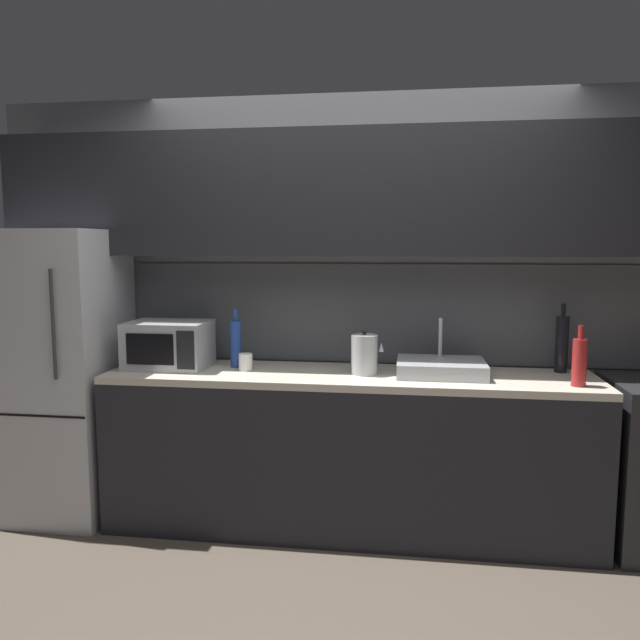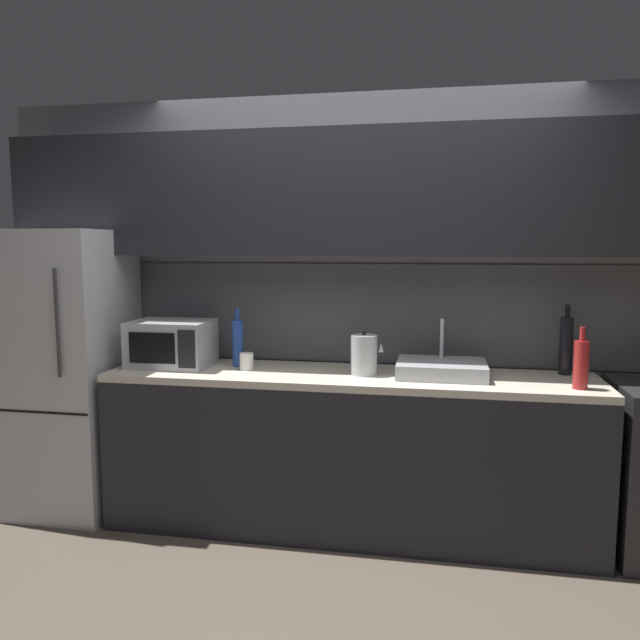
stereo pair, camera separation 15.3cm
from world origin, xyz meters
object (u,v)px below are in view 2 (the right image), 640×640
(kettle, at_px, (364,355))
(wine_bottle_dark, at_px, (566,345))
(microwave, at_px, (172,343))
(wine_bottle_red, at_px, (581,364))
(wine_bottle_blue, at_px, (238,342))
(refrigerator, at_px, (67,370))
(mug_white, at_px, (247,361))

(kettle, height_order, wine_bottle_dark, wine_bottle_dark)
(microwave, xyz_separation_m, wine_bottle_red, (2.24, -0.17, -0.01))
(wine_bottle_blue, relative_size, wine_bottle_red, 1.10)
(refrigerator, bearing_deg, wine_bottle_dark, 3.88)
(kettle, relative_size, wine_bottle_dark, 0.63)
(microwave, xyz_separation_m, kettle, (1.14, -0.03, -0.02))
(wine_bottle_dark, bearing_deg, wine_bottle_blue, -176.51)
(refrigerator, height_order, wine_bottle_blue, refrigerator)
(mug_white, bearing_deg, microwave, 177.01)
(wine_bottle_red, bearing_deg, microwave, 175.70)
(wine_bottle_dark, distance_m, wine_bottle_red, 0.35)
(microwave, height_order, wine_bottle_dark, wine_bottle_dark)
(kettle, distance_m, wine_bottle_dark, 1.11)
(wine_bottle_dark, height_order, wine_bottle_red, wine_bottle_dark)
(refrigerator, xyz_separation_m, microwave, (0.68, 0.02, 0.18))
(refrigerator, xyz_separation_m, wine_bottle_blue, (1.07, 0.08, 0.19))
(kettle, bearing_deg, mug_white, 179.69)
(refrigerator, bearing_deg, mug_white, -0.30)
(microwave, distance_m, mug_white, 0.48)
(wine_bottle_red, bearing_deg, mug_white, 175.36)
(refrigerator, xyz_separation_m, wine_bottle_red, (2.92, -0.15, 0.18))
(wine_bottle_dark, distance_m, mug_white, 1.79)
(kettle, distance_m, wine_bottle_blue, 0.77)
(wine_bottle_blue, bearing_deg, wine_bottle_red, -7.21)
(wine_bottle_red, relative_size, mug_white, 3.21)
(microwave, bearing_deg, kettle, -1.40)
(refrigerator, relative_size, kettle, 6.97)
(wine_bottle_dark, bearing_deg, microwave, -175.42)
(wine_bottle_dark, bearing_deg, kettle, -169.25)
(wine_bottle_red, distance_m, mug_white, 1.78)
(kettle, distance_m, mug_white, 0.68)
(microwave, relative_size, wine_bottle_dark, 1.18)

